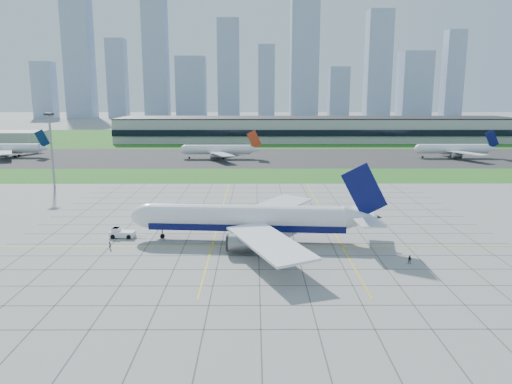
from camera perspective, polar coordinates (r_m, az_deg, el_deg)
ground at (r=109.56m, az=0.27°, el=-5.94°), size 1400.00×1400.00×0.00m
grass_median at (r=197.29m, az=0.05°, el=1.90°), size 700.00×35.00×0.04m
asphalt_taxiway at (r=251.69m, az=-0.00°, el=3.98°), size 700.00×75.00×0.04m
grass_far at (r=361.04m, az=-0.07°, el=6.25°), size 700.00×145.00×0.04m
apron_markings at (r=120.19m, az=0.43°, el=-4.35°), size 120.00×130.00×0.03m
terminal at (r=337.83m, az=6.80°, el=7.15°), size 260.00×43.00×15.80m
service_block at (r=353.67m, az=-27.08°, el=5.54°), size 50.00×25.00×8.00m
light_mast at (r=183.84m, az=-22.39°, el=5.42°), size 2.50×2.50×25.60m
city_skyline at (r=625.16m, az=-0.95°, el=13.86°), size 523.00×32.40×160.00m
airliner at (r=110.79m, az=-0.83°, el=-3.12°), size 56.76×57.33×17.86m
pushback_tug at (r=118.02m, az=-15.14°, el=-4.56°), size 8.18×3.21×2.25m
crew_near at (r=110.22m, az=-16.34°, el=-5.86°), size 0.50×0.66×1.65m
crew_far at (r=101.52m, az=17.16°, el=-7.39°), size 1.04×0.97×1.71m
distant_jet_0 at (r=280.74m, az=-26.05°, el=4.51°), size 33.80×42.66×14.08m
distant_jet_1 at (r=247.34m, az=-4.23°, el=4.86°), size 37.70×42.66×14.08m
distant_jet_2 at (r=268.71m, az=21.73°, el=4.60°), size 39.65×42.66×14.08m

